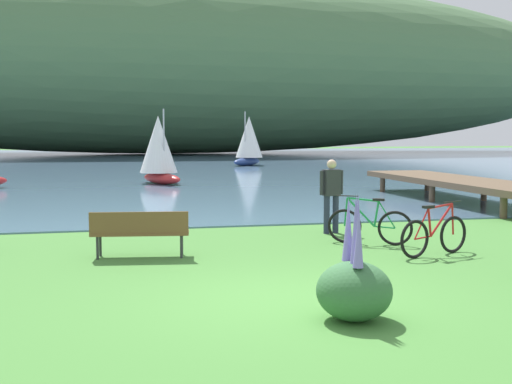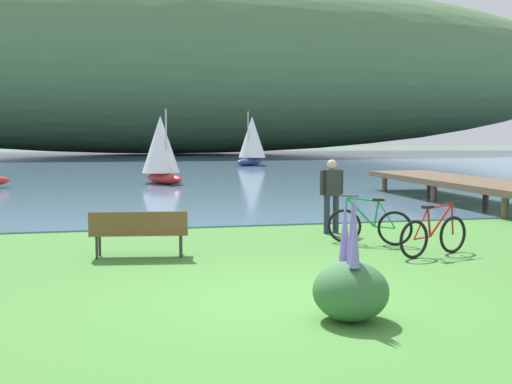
{
  "view_description": "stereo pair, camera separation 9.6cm",
  "coord_description": "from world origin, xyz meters",
  "px_view_note": "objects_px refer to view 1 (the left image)",
  "views": [
    {
      "loc": [
        -2.36,
        -8.43,
        2.29
      ],
      "look_at": [
        0.79,
        5.52,
        1.0
      ],
      "focal_mm": 45.12,
      "sensor_mm": 36.0,
      "label": 1
    },
    {
      "loc": [
        -2.26,
        -8.45,
        2.29
      ],
      "look_at": [
        0.79,
        5.52,
        1.0
      ],
      "focal_mm": 45.12,
      "sensor_mm": 36.0,
      "label": 2
    }
  ],
  "objects_px": {
    "park_bench_near_camera": "(140,230)",
    "person_at_shoreline": "(331,191)",
    "sailboat_nearest_to_shore": "(159,149)",
    "sailboat_far_off": "(249,140)",
    "bicycle_beside_path": "(369,225)",
    "bicycle_leaning_near_bench": "(435,235)"
  },
  "relations": [
    {
      "from": "bicycle_leaning_near_bench",
      "to": "person_at_shoreline",
      "type": "distance_m",
      "value": 3.25
    },
    {
      "from": "bicycle_beside_path",
      "to": "sailboat_far_off",
      "type": "xyz_separation_m",
      "value": [
        4.43,
        32.74,
        1.45
      ]
    },
    {
      "from": "bicycle_beside_path",
      "to": "person_at_shoreline",
      "type": "bearing_deg",
      "value": 100.19
    },
    {
      "from": "park_bench_near_camera",
      "to": "sailboat_far_off",
      "type": "relative_size",
      "value": 0.48
    },
    {
      "from": "sailboat_nearest_to_shore",
      "to": "sailboat_far_off",
      "type": "distance_m",
      "value": 17.44
    },
    {
      "from": "person_at_shoreline",
      "to": "bicycle_leaning_near_bench",
      "type": "bearing_deg",
      "value": -71.96
    },
    {
      "from": "sailboat_far_off",
      "to": "bicycle_leaning_near_bench",
      "type": "bearing_deg",
      "value": -96.22
    },
    {
      "from": "person_at_shoreline",
      "to": "sailboat_far_off",
      "type": "bearing_deg",
      "value": 81.39
    },
    {
      "from": "bicycle_leaning_near_bench",
      "to": "sailboat_far_off",
      "type": "height_order",
      "value": "sailboat_far_off"
    },
    {
      "from": "bicycle_beside_path",
      "to": "park_bench_near_camera",
      "type": "bearing_deg",
      "value": -174.63
    },
    {
      "from": "bicycle_beside_path",
      "to": "person_at_shoreline",
      "type": "height_order",
      "value": "person_at_shoreline"
    },
    {
      "from": "sailboat_nearest_to_shore",
      "to": "sailboat_far_off",
      "type": "bearing_deg",
      "value": 64.38
    },
    {
      "from": "sailboat_far_off",
      "to": "park_bench_near_camera",
      "type": "bearing_deg",
      "value": -105.44
    },
    {
      "from": "park_bench_near_camera",
      "to": "sailboat_nearest_to_shore",
      "type": "height_order",
      "value": "sailboat_nearest_to_shore"
    },
    {
      "from": "sailboat_far_off",
      "to": "person_at_shoreline",
      "type": "bearing_deg",
      "value": -98.61
    },
    {
      "from": "sailboat_nearest_to_shore",
      "to": "park_bench_near_camera",
      "type": "bearing_deg",
      "value": -95.32
    },
    {
      "from": "bicycle_beside_path",
      "to": "sailboat_nearest_to_shore",
      "type": "height_order",
      "value": "sailboat_nearest_to_shore"
    },
    {
      "from": "park_bench_near_camera",
      "to": "person_at_shoreline",
      "type": "distance_m",
      "value": 4.91
    },
    {
      "from": "park_bench_near_camera",
      "to": "bicycle_leaning_near_bench",
      "type": "xyz_separation_m",
      "value": [
        5.44,
        -1.01,
        -0.12
      ]
    },
    {
      "from": "park_bench_near_camera",
      "to": "sailboat_far_off",
      "type": "height_order",
      "value": "sailboat_far_off"
    },
    {
      "from": "park_bench_near_camera",
      "to": "bicycle_beside_path",
      "type": "height_order",
      "value": "bicycle_beside_path"
    },
    {
      "from": "bicycle_leaning_near_bench",
      "to": "bicycle_beside_path",
      "type": "distance_m",
      "value": 1.62
    }
  ]
}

